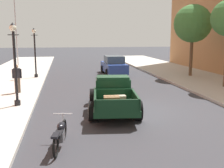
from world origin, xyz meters
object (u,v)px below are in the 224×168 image
(motorcycle_parked, at_px, (60,134))
(street_lamp_far, at_px, (35,49))
(hotrod_truck_dark_green, at_px, (113,94))
(car_background_blue, at_px, (114,66))
(street_lamp_near, at_px, (15,58))
(flagpole, at_px, (17,13))
(street_tree_second, at_px, (193,24))
(pedestrian_sidewalk_left, at_px, (17,77))

(motorcycle_parked, height_order, street_lamp_far, street_lamp_far)
(hotrod_truck_dark_green, relative_size, motorcycle_parked, 2.41)
(hotrod_truck_dark_green, distance_m, car_background_blue, 11.96)
(car_background_blue, distance_m, street_lamp_near, 12.65)
(car_background_blue, xyz_separation_m, street_lamp_near, (-6.61, -10.66, 1.62))
(hotrod_truck_dark_green, bearing_deg, street_lamp_far, 113.36)
(street_lamp_near, relative_size, flagpole, 0.42)
(flagpole, bearing_deg, street_tree_second, -35.16)
(street_lamp_far, bearing_deg, flagpole, 105.26)
(motorcycle_parked, height_order, pedestrian_sidewalk_left, pedestrian_sidewalk_left)
(street_lamp_near, bearing_deg, hotrod_truck_dark_green, -13.92)
(street_tree_second, bearing_deg, car_background_blue, 154.11)
(motorcycle_parked, distance_m, pedestrian_sidewalk_left, 8.47)
(hotrod_truck_dark_green, distance_m, street_lamp_far, 11.10)
(hotrod_truck_dark_green, relative_size, street_lamp_far, 1.32)
(pedestrian_sidewalk_left, relative_size, flagpole, 0.18)
(hotrod_truck_dark_green, bearing_deg, car_background_blue, 79.31)
(car_background_blue, bearing_deg, street_tree_second, -25.89)
(car_background_blue, bearing_deg, flagpole, 139.76)
(pedestrian_sidewalk_left, height_order, street_lamp_far, street_lamp_far)
(hotrod_truck_dark_green, relative_size, street_lamp_near, 1.32)
(pedestrian_sidewalk_left, height_order, flagpole, flagpole)
(motorcycle_parked, bearing_deg, hotrod_truck_dark_green, 59.20)
(car_background_blue, bearing_deg, street_lamp_near, -121.82)
(motorcycle_parked, bearing_deg, street_lamp_near, 111.99)
(street_lamp_far, xyz_separation_m, flagpole, (-2.57, 9.40, 3.39))
(pedestrian_sidewalk_left, relative_size, street_lamp_far, 0.43)
(car_background_blue, xyz_separation_m, street_lamp_far, (-6.57, -1.67, 1.62))
(hotrod_truck_dark_green, height_order, street_lamp_far, street_lamp_far)
(hotrod_truck_dark_green, relative_size, flagpole, 0.55)
(street_lamp_far, distance_m, flagpole, 10.31)
(hotrod_truck_dark_green, relative_size, car_background_blue, 1.17)
(motorcycle_parked, xyz_separation_m, car_background_blue, (4.58, 15.71, 0.33))
(flagpole, relative_size, street_tree_second, 1.60)
(hotrod_truck_dark_green, xyz_separation_m, flagpole, (-6.92, 19.48, 5.02))
(car_background_blue, bearing_deg, motorcycle_parked, -106.25)
(hotrod_truck_dark_green, distance_m, motorcycle_parked, 4.62)
(hotrod_truck_dark_green, xyz_separation_m, street_lamp_near, (-4.40, 1.09, 1.63))
(motorcycle_parked, distance_m, street_tree_second, 17.03)
(car_background_blue, distance_m, flagpole, 12.98)
(street_lamp_near, relative_size, street_lamp_far, 1.00)
(street_lamp_near, bearing_deg, car_background_blue, 58.18)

